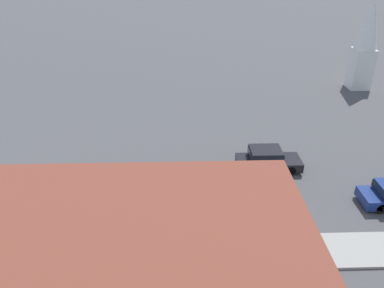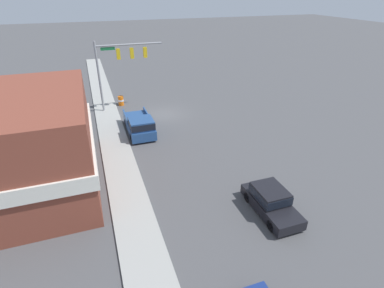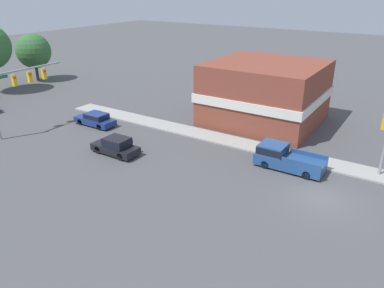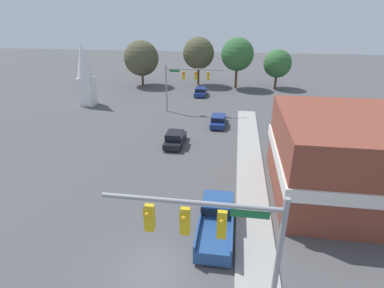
{
  "view_description": "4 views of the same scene",
  "coord_description": "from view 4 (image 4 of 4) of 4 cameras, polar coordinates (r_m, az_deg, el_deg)",
  "views": [
    {
      "loc": [
        19.39,
        11.37,
        13.4
      ],
      "look_at": [
        -0.89,
        12.01,
        2.68
      ],
      "focal_mm": 35.0,
      "sensor_mm": 36.0,
      "label": 1
    },
    {
      "loc": [
        6.92,
        28.87,
        12.03
      ],
      "look_at": [
        0.45,
        10.35,
        1.65
      ],
      "focal_mm": 28.0,
      "sensor_mm": 36.0,
      "label": 2
    },
    {
      "loc": [
        -23.6,
        -4.5,
        13.71
      ],
      "look_at": [
        -0.63,
        10.23,
        1.99
      ],
      "focal_mm": 35.0,
      "sensor_mm": 36.0,
      "label": 3
    },
    {
      "loc": [
        3.96,
        -11.75,
        13.1
      ],
      "look_at": [
        0.54,
        11.41,
        2.77
      ],
      "focal_mm": 28.0,
      "sensor_mm": 36.0,
      "label": 4
    }
  ],
  "objects": [
    {
      "name": "far_signal_assembly",
      "position": [
        41.9,
        -1.18,
        12.45
      ],
      "size": [
        8.03,
        0.49,
        6.57
      ],
      "color": "gray",
      "rests_on": "ground"
    },
    {
      "name": "backdrop_tree_right_mid",
      "position": [
        58.78,
        15.98,
        14.5
      ],
      "size": [
        5.06,
        5.06,
        7.02
      ],
      "color": "#4C3823",
      "rests_on": "ground"
    },
    {
      "name": "near_signal_assembly",
      "position": [
        11.81,
        5.23,
        -17.26
      ],
      "size": [
        6.8,
        0.49,
        7.31
      ],
      "color": "gray",
      "rests_on": "ground"
    },
    {
      "name": "car_oncoming",
      "position": [
        37.8,
        5.0,
        4.59
      ],
      "size": [
        1.75,
        4.55,
        1.36
      ],
      "rotation": [
        0.0,
        0.0,
        3.14
      ],
      "color": "black",
      "rests_on": "ground"
    },
    {
      "name": "backdrop_tree_center",
      "position": [
        57.05,
        8.64,
        16.52
      ],
      "size": [
        5.89,
        5.89,
        9.07
      ],
      "color": "#4C3823",
      "rests_on": "ground"
    },
    {
      "name": "ground_plane",
      "position": [
        18.03,
        -7.61,
        -23.04
      ],
      "size": [
        200.0,
        200.0,
        0.0
      ],
      "primitive_type": "plane",
      "color": "#4C4C4F"
    },
    {
      "name": "backdrop_tree_left_mid",
      "position": [
        59.11,
        1.25,
        16.88
      ],
      "size": [
        5.92,
        5.92,
        8.95
      ],
      "color": "#4C3823",
      "rests_on": "ground"
    },
    {
      "name": "car_distant",
      "position": [
        51.77,
        1.66,
        9.98
      ],
      "size": [
        1.81,
        4.21,
        1.39
      ],
      "color": "black",
      "rests_on": "ground"
    },
    {
      "name": "backdrop_tree_left_far",
      "position": [
        59.48,
        -9.63,
        15.81
      ],
      "size": [
        6.52,
        6.52,
        8.41
      ],
      "color": "#4C3823",
      "rests_on": "ground"
    },
    {
      "name": "car_lead",
      "position": [
        31.94,
        -3.26,
        1.12
      ],
      "size": [
        1.81,
        4.28,
        1.54
      ],
      "color": "black",
      "rests_on": "ground"
    },
    {
      "name": "corner_brick_building",
      "position": [
        25.21,
        28.03,
        -2.42
      ],
      "size": [
        11.02,
        11.36,
        6.33
      ],
      "color": "brown",
      "rests_on": "ground"
    },
    {
      "name": "sidewalk_curb",
      "position": [
        17.63,
        12.39,
        -24.56
      ],
      "size": [
        2.4,
        60.0,
        0.14
      ],
      "color": "#9E9E99",
      "rests_on": "ground"
    },
    {
      "name": "pickup_truck_parked",
      "position": [
        19.89,
        4.67,
        -14.11
      ],
      "size": [
        2.14,
        5.41,
        1.83
      ],
      "color": "black",
      "rests_on": "ground"
    },
    {
      "name": "church_steeple",
      "position": [
        48.21,
        -19.77,
        12.61
      ],
      "size": [
        2.26,
        2.26,
        9.27
      ],
      "color": "white",
      "rests_on": "ground"
    }
  ]
}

